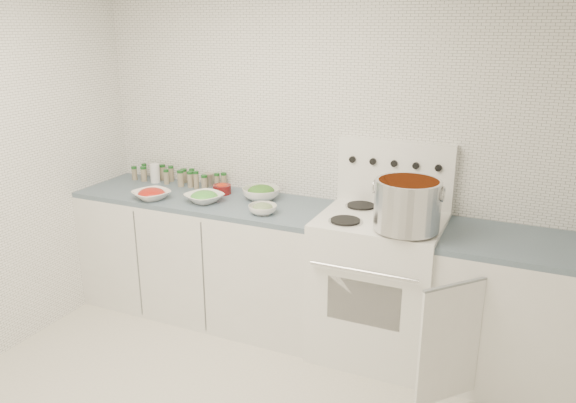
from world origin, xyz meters
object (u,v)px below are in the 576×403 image
(bowl_tomato, at_px, (151,194))
(stove, at_px, (378,281))
(bowl_snowpea, at_px, (204,197))
(stock_pot, at_px, (407,203))

(bowl_tomato, bearing_deg, stove, 6.75)
(stove, height_order, bowl_tomato, stove)
(bowl_tomato, distance_m, bowl_snowpea, 0.39)
(stove, distance_m, bowl_snowpea, 1.31)
(stock_pot, bearing_deg, bowl_tomato, -179.56)
(stove, height_order, stock_pot, stove)
(stock_pot, height_order, bowl_tomato, stock_pot)
(stock_pot, distance_m, bowl_tomato, 1.80)
(bowl_tomato, bearing_deg, bowl_snowpea, 13.70)
(stove, relative_size, stock_pot, 3.40)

